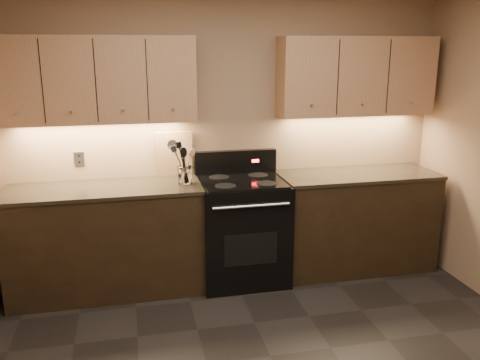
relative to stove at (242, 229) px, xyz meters
The scene contains 14 objects.
wall_back 0.88m from the stove, 104.10° to the left, with size 4.00×0.04×2.60m, color #987659.
counter_left 1.18m from the stove, behind, with size 1.62×0.62×0.93m.
counter_right 1.10m from the stove, ahead, with size 1.46×0.62×0.93m.
stove is the anchor object (origin of this frame).
upper_cab_left 1.78m from the stove, behind, with size 1.60×0.30×0.70m, color tan.
upper_cab_right 1.73m from the stove, ahead, with size 1.44×0.30×0.70m, color tan.
outlet_plate 1.55m from the stove, 167.24° to the left, with size 0.09×0.01×0.12m, color #B2B5BA.
utensil_crock 0.72m from the stove, behind, with size 0.14×0.14×0.15m.
cutting_board 0.91m from the stove, 152.83° to the left, with size 0.32×0.02×0.41m, color tan.
wooden_spoon 0.81m from the stove, behind, with size 0.06×0.06×0.29m, color tan, non-canonical shape.
black_spoon 0.79m from the stove, behind, with size 0.06×0.06×0.29m, color black, non-canonical shape.
black_turner 0.81m from the stove, behind, with size 0.08×0.08×0.36m, color black, non-canonical shape.
steel_spatula 0.80m from the stove, behind, with size 0.08×0.08×0.34m, color silver, non-canonical shape.
steel_skimmer 0.80m from the stove, behind, with size 0.09×0.09×0.36m, color silver, non-canonical shape.
Camera 1 is at (-0.87, -2.50, 2.07)m, focal length 38.00 mm.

